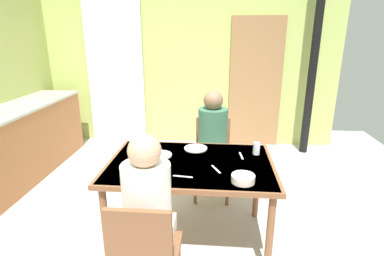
% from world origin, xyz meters
% --- Properties ---
extents(ground_plane, '(6.50, 6.50, 0.00)m').
position_xyz_m(ground_plane, '(0.00, 0.00, 0.00)').
color(ground_plane, '#BCB3B4').
extents(wall_back, '(4.73, 0.10, 2.72)m').
position_xyz_m(wall_back, '(0.00, 2.50, 1.36)').
color(wall_back, '#A9BC5F').
rests_on(wall_back, ground_plane).
extents(door_wooden, '(0.80, 0.05, 2.00)m').
position_xyz_m(door_wooden, '(1.10, 2.42, 1.00)').
color(door_wooden, olive).
rests_on(door_wooden, ground_plane).
extents(stove_pipe_column, '(0.12, 0.12, 2.72)m').
position_xyz_m(stove_pipe_column, '(1.86, 2.15, 1.36)').
color(stove_pipe_column, black).
rests_on(stove_pipe_column, ground_plane).
extents(curtain_panel, '(0.90, 0.03, 2.29)m').
position_xyz_m(curtain_panel, '(-1.11, 2.40, 1.14)').
color(curtain_panel, white).
rests_on(curtain_panel, ground_plane).
extents(kitchen_counter, '(0.61, 2.16, 0.91)m').
position_xyz_m(kitchen_counter, '(-1.93, 1.05, 0.45)').
color(kitchen_counter, '#925832').
rests_on(kitchen_counter, ground_plane).
extents(dining_table, '(1.37, 0.93, 0.74)m').
position_xyz_m(dining_table, '(0.31, -0.05, 0.67)').
color(dining_table, brown).
rests_on(dining_table, ground_plane).
extents(chair_near_diner, '(0.40, 0.40, 0.87)m').
position_xyz_m(chair_near_diner, '(0.10, -0.87, 0.50)').
color(chair_near_diner, brown).
rests_on(chair_near_diner, ground_plane).
extents(chair_far_diner, '(0.40, 0.40, 0.87)m').
position_xyz_m(chair_far_diner, '(0.48, 0.76, 0.50)').
color(chair_far_diner, brown).
rests_on(chair_far_diner, ground_plane).
extents(person_near_diner, '(0.30, 0.37, 0.77)m').
position_xyz_m(person_near_diner, '(0.10, -0.73, 0.78)').
color(person_near_diner, silver).
rests_on(person_near_diner, ground_plane).
extents(person_far_diner, '(0.30, 0.37, 0.77)m').
position_xyz_m(person_far_diner, '(0.48, 0.63, 0.78)').
color(person_far_diner, '#416651').
rests_on(person_far_diner, ground_plane).
extents(water_bottle_green_near, '(0.07, 0.07, 0.31)m').
position_xyz_m(water_bottle_green_near, '(-0.03, -0.33, 0.89)').
color(water_bottle_green_near, '#34846E').
rests_on(water_bottle_green_near, dining_table).
extents(serving_bowl_center, '(0.17, 0.17, 0.05)m').
position_xyz_m(serving_bowl_center, '(0.72, -0.36, 0.77)').
color(serving_bowl_center, silver).
rests_on(serving_bowl_center, dining_table).
extents(dinner_plate_near_left, '(0.21, 0.21, 0.01)m').
position_xyz_m(dinner_plate_near_left, '(0.33, 0.25, 0.75)').
color(dinner_plate_near_left, white).
rests_on(dinner_plate_near_left, dining_table).
extents(dinner_plate_near_right, '(0.21, 0.21, 0.01)m').
position_xyz_m(dinner_plate_near_right, '(0.03, 0.06, 0.75)').
color(dinner_plate_near_right, white).
rests_on(dinner_plate_near_right, dining_table).
extents(drinking_glass_by_near_diner, '(0.06, 0.06, 0.11)m').
position_xyz_m(drinking_glass_by_near_diner, '(0.87, 0.17, 0.80)').
color(drinking_glass_by_near_diner, silver).
rests_on(drinking_glass_by_near_diner, dining_table).
extents(cutlery_knife_near, '(0.15, 0.03, 0.00)m').
position_xyz_m(cutlery_knife_near, '(0.28, -0.32, 0.75)').
color(cutlery_knife_near, silver).
rests_on(cutlery_knife_near, dining_table).
extents(cutlery_fork_near, '(0.14, 0.09, 0.00)m').
position_xyz_m(cutlery_fork_near, '(-0.24, 0.28, 0.75)').
color(cutlery_fork_near, silver).
rests_on(cutlery_fork_near, dining_table).
extents(cutlery_knife_far, '(0.03, 0.15, 0.00)m').
position_xyz_m(cutlery_knife_far, '(0.74, 0.11, 0.75)').
color(cutlery_knife_far, silver).
rests_on(cutlery_knife_far, dining_table).
extents(cutlery_fork_far, '(0.08, 0.14, 0.00)m').
position_xyz_m(cutlery_fork_far, '(0.52, -0.17, 0.75)').
color(cutlery_fork_far, silver).
rests_on(cutlery_fork_far, dining_table).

